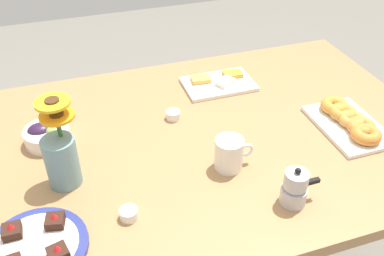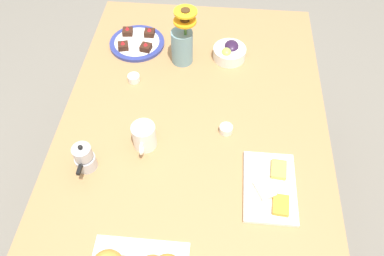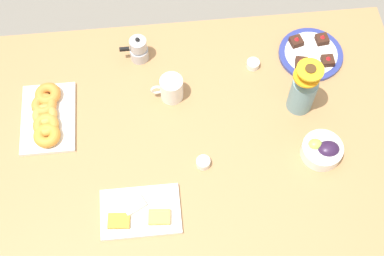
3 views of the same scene
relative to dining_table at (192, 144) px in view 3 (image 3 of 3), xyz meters
name	(u,v)px [view 3 (image 3 of 3)]	position (x,y,z in m)	size (l,w,h in m)	color
ground_plane	(192,205)	(0.00, 0.00, -0.65)	(6.00, 6.00, 0.00)	slate
dining_table	(192,144)	(0.00, 0.00, 0.00)	(1.60, 1.00, 0.74)	#A87A4C
coffee_mug	(171,88)	(0.06, -0.16, 0.14)	(0.12, 0.08, 0.10)	white
grape_bowl	(322,150)	(-0.43, 0.12, 0.12)	(0.14, 0.14, 0.07)	white
cheese_platter	(140,212)	(0.20, 0.28, 0.10)	(0.26, 0.17, 0.03)	white
croissant_platter	(47,116)	(0.51, -0.11, 0.11)	(0.19, 0.29, 0.05)	white
jam_cup_honey	(203,162)	(-0.03, 0.12, 0.10)	(0.05, 0.05, 0.03)	white
jam_cup_berry	(253,64)	(-0.26, -0.26, 0.10)	(0.05, 0.05, 0.03)	white
dessert_plate	(311,54)	(-0.48, -0.29, 0.10)	(0.24, 0.24, 0.05)	navy
flower_vase	(303,92)	(-0.39, -0.08, 0.18)	(0.10, 0.11, 0.26)	#6B939E
moka_pot	(139,50)	(0.17, -0.34, 0.13)	(0.11, 0.07, 0.12)	#B7B7BC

